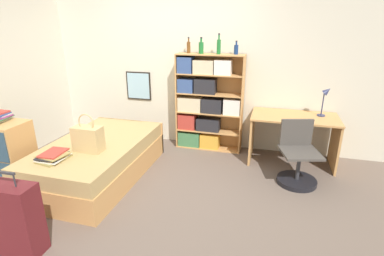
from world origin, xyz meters
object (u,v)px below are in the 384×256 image
(bed, at_px, (99,159))
(desk_chair, at_px, (297,164))
(handbag, at_px, (88,138))
(dresser, at_px, (4,154))
(bottle_blue, at_px, (236,49))
(bookcase, at_px, (204,104))
(suitcase, at_px, (8,218))
(desk, at_px, (293,130))
(bottle_brown, at_px, (201,47))
(desk_lamp, at_px, (326,96))
(bottle_clear, at_px, (219,46))
(book_stack_on_bed, at_px, (53,156))
(bottle_green, at_px, (189,47))

(bed, height_order, desk_chair, desk_chair)
(handbag, distance_m, dresser, 1.16)
(bed, relative_size, bottle_blue, 9.91)
(bookcase, bearing_deg, handbag, -122.97)
(bed, height_order, suitcase, suitcase)
(bookcase, xyz_separation_m, desk, (1.38, -0.19, -0.25))
(bookcase, xyz_separation_m, bottle_blue, (0.46, 0.03, 0.85))
(bottle_brown, xyz_separation_m, desk_lamp, (1.82, -0.07, -0.61))
(handbag, relative_size, bookcase, 0.31)
(bookcase, bearing_deg, bottle_clear, -5.22)
(book_stack_on_bed, bearing_deg, bottle_brown, 57.23)
(bed, height_order, dresser, dresser)
(desk_lamp, bearing_deg, dresser, -156.16)
(handbag, distance_m, book_stack_on_bed, 0.43)
(dresser, xyz_separation_m, desk_chair, (3.60, 1.04, -0.17))
(bottle_green, bearing_deg, desk_chair, -25.79)
(bed, bearing_deg, desk, 24.52)
(bookcase, xyz_separation_m, bottle_clear, (0.21, -0.02, 0.89))
(bed, relative_size, handbag, 4.13)
(desk_lamp, bearing_deg, bed, -156.73)
(bookcase, distance_m, bottle_blue, 0.97)
(handbag, xyz_separation_m, suitcase, (-0.07, -1.18, -0.32))
(dresser, height_order, desk, dresser)
(bottle_green, relative_size, bottle_blue, 1.22)
(bottle_brown, xyz_separation_m, desk, (1.43, -0.17, -1.12))
(bottle_brown, bearing_deg, dresser, -139.40)
(bottle_blue, bearing_deg, suitcase, -119.32)
(suitcase, bearing_deg, desk_chair, 38.16)
(book_stack_on_bed, bearing_deg, bottle_clear, 51.99)
(handbag, bearing_deg, book_stack_on_bed, -127.00)
(bottle_clear, distance_m, bottle_blue, 0.26)
(bed, relative_size, bottle_clear, 6.53)
(suitcase, bearing_deg, bottle_blue, 60.68)
(bottle_clear, distance_m, desk_chair, 2.01)
(handbag, relative_size, desk_lamp, 1.09)
(desk_lamp, distance_m, desk_chair, 1.08)
(bottle_blue, xyz_separation_m, desk, (0.91, -0.22, -1.10))
(bookcase, height_order, desk_chair, bookcase)
(bottle_brown, relative_size, bottle_clear, 0.81)
(bottle_brown, bearing_deg, bottle_blue, 5.06)
(suitcase, bearing_deg, bottle_clear, 64.35)
(desk, bearing_deg, bookcase, 171.97)
(bottle_brown, bearing_deg, desk, -6.91)
(bed, height_order, bookcase, bookcase)
(bottle_brown, bearing_deg, bed, -129.26)
(handbag, bearing_deg, bottle_blue, 47.43)
(bookcase, xyz_separation_m, desk_lamp, (1.76, -0.09, 0.26))
(dresser, distance_m, bookcase, 2.86)
(bottle_green, bearing_deg, book_stack_on_bed, -117.54)
(handbag, distance_m, desk_lamp, 3.22)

